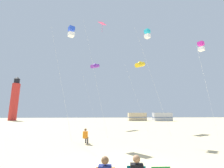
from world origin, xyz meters
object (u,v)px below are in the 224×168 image
kite_tube_gold (140,64)px  rv_van_tan (137,117)px  rv_van_silver (162,117)px  lighthouse_distant (15,99)px  kite_tube_violet (95,66)px  kite_box_magenta (201,46)px  kite_flyer_standing (86,136)px  kite_box_blue (71,32)px  kite_box_cyan (147,34)px  kite_diamond_rainbow (101,28)px

kite_tube_gold → rv_van_tan: 33.95m
rv_van_silver → rv_van_tan: bearing=163.1°
lighthouse_distant → kite_tube_gold: bearing=-46.4°
kite_tube_violet → kite_box_magenta: 18.01m
kite_flyer_standing → kite_box_blue: 11.42m
kite_box_cyan → kite_diamond_rainbow: bearing=179.8°
kite_box_blue → kite_diamond_rainbow: 4.17m
kite_box_blue → rv_van_silver: 45.08m
rv_van_silver → kite_box_magenta: bearing=-104.3°
kite_box_blue → rv_van_tan: (17.92, 38.24, -9.91)m
kite_box_magenta → rv_van_silver: bearing=73.6°
kite_box_cyan → lighthouse_distant: size_ratio=0.78×
kite_tube_violet → lighthouse_distant: 45.27m
kite_flyer_standing → lighthouse_distant: (-29.91, 49.30, 7.22)m
lighthouse_distant → kite_box_cyan: bearing=-50.0°
kite_tube_gold → kite_tube_violet: (-7.12, 6.18, 1.50)m
rv_van_silver → kite_tube_violet: bearing=-133.5°
lighthouse_distant → kite_box_magenta: bearing=-46.5°
rv_van_tan → kite_tube_gold: bearing=-103.5°
kite_tube_gold → rv_van_silver: kite_tube_gold is taller
kite_box_blue → kite_box_magenta: bearing=0.6°
kite_diamond_rainbow → kite_box_cyan: 6.02m
kite_tube_violet → rv_van_silver: 34.20m
lighthouse_distant → rv_van_silver: bearing=-11.0°
kite_box_cyan → rv_van_silver: 39.28m
kite_diamond_rainbow → rv_van_silver: kite_diamond_rainbow is taller
kite_box_magenta → rv_van_tan: kite_box_magenta is taller
kite_tube_gold → kite_box_cyan: size_ratio=0.81×
kite_box_blue → rv_van_tan: size_ratio=1.84×
kite_tube_violet → kite_box_cyan: bearing=-58.4°
rv_van_tan → kite_tube_violet: bearing=-119.9°
kite_flyer_standing → rv_van_tan: 44.54m
kite_box_blue → lighthouse_distant: (-27.76, 45.91, -3.47)m
kite_box_magenta → rv_van_tan: size_ratio=1.71×
kite_flyer_standing → kite_box_cyan: bearing=-126.8°
kite_tube_gold → lighthouse_distant: (-37.56, 39.48, -2.16)m
kite_box_cyan → rv_van_silver: (16.61, 33.80, -11.16)m
lighthouse_distant → kite_tube_violet: bearing=-47.6°
kite_tube_violet → kite_box_cyan: kite_box_cyan is taller
kite_box_magenta → rv_van_silver: (10.37, 35.27, -9.05)m
kite_tube_violet → lighthouse_distant: bearing=132.4°
kite_box_blue → kite_tube_violet: (2.67, 12.60, 0.20)m
rv_van_tan → kite_box_blue: bearing=-114.3°
lighthouse_distant → kite_flyer_standing: bearing=-58.8°
kite_flyer_standing → rv_van_tan: rv_van_tan is taller
kite_tube_gold → kite_box_magenta: 8.59m
kite_box_magenta → rv_van_tan: (2.25, 38.07, -9.05)m
kite_tube_violet → kite_box_magenta: size_ratio=1.11×
kite_box_magenta → kite_tube_violet: bearing=136.3°
kite_diamond_rainbow → kite_box_magenta: bearing=-6.9°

